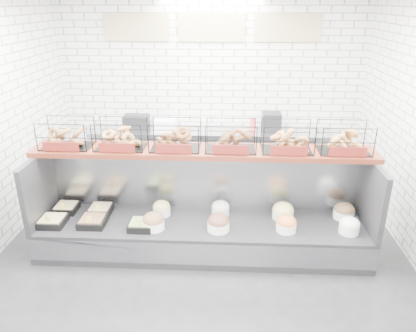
{
  "coord_description": "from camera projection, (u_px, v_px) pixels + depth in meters",
  "views": [
    {
      "loc": [
        0.29,
        -4.02,
        2.91
      ],
      "look_at": [
        0.06,
        0.45,
        1.07
      ],
      "focal_mm": 35.0,
      "sensor_mm": 36.0,
      "label": 1
    }
  ],
  "objects": [
    {
      "name": "ground",
      "position": [
        201.0,
        263.0,
        4.83
      ],
      "size": [
        5.5,
        5.5,
        0.0
      ],
      "primitive_type": "plane",
      "color": "black",
      "rests_on": "ground"
    },
    {
      "name": "room_shell",
      "position": [
        203.0,
        81.0,
        4.61
      ],
      "size": [
        5.02,
        5.51,
        3.01
      ],
      "color": "white",
      "rests_on": "ground"
    },
    {
      "name": "display_case",
      "position": [
        203.0,
        224.0,
        5.02
      ],
      "size": [
        4.0,
        0.9,
        1.2
      ],
      "color": "black",
      "rests_on": "ground"
    },
    {
      "name": "bagel_shelf",
      "position": [
        203.0,
        139.0,
        4.78
      ],
      "size": [
        4.1,
        0.5,
        0.4
      ],
      "color": "#48180F",
      "rests_on": "display_case"
    },
    {
      "name": "prep_counter",
      "position": [
        210.0,
        154.0,
        6.9
      ],
      "size": [
        4.0,
        0.6,
        1.2
      ],
      "color": "#93969B",
      "rests_on": "ground"
    }
  ]
}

